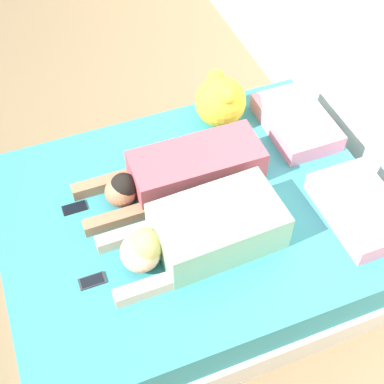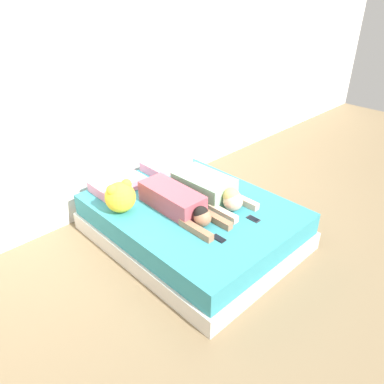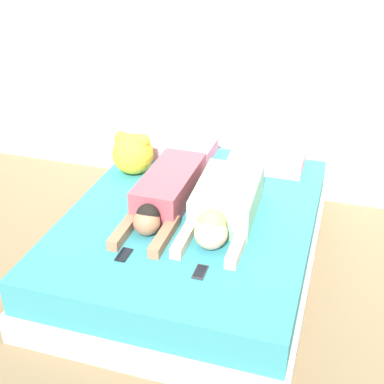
{
  "view_description": "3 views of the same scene",
  "coord_description": "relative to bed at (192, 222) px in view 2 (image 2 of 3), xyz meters",
  "views": [
    {
      "loc": [
        1.67,
        -0.65,
        2.75
      ],
      "look_at": [
        0.0,
        0.0,
        0.58
      ],
      "focal_mm": 50.0,
      "sensor_mm": 36.0,
      "label": 1
    },
    {
      "loc": [
        -2.32,
        -2.4,
        2.53
      ],
      "look_at": [
        0.0,
        0.0,
        0.58
      ],
      "focal_mm": 35.0,
      "sensor_mm": 36.0,
      "label": 2
    },
    {
      "loc": [
        0.91,
        -2.94,
        2.32
      ],
      "look_at": [
        0.0,
        0.0,
        0.58
      ],
      "focal_mm": 50.0,
      "sensor_mm": 36.0,
      "label": 3
    }
  ],
  "objects": [
    {
      "name": "wall_back",
      "position": [
        0.0,
        1.22,
        1.09
      ],
      "size": [
        12.0,
        0.06,
        2.6
      ],
      "color": "white",
      "rests_on": "ground_plane"
    },
    {
      "name": "plush_toy",
      "position": [
        -0.6,
        0.42,
        0.39
      ],
      "size": [
        0.31,
        0.31,
        0.33
      ],
      "color": "yellow",
      "rests_on": "bed"
    },
    {
      "name": "pillow_head_left",
      "position": [
        -0.36,
        0.83,
        0.28
      ],
      "size": [
        0.56,
        0.36,
        0.11
      ],
      "color": "pink",
      "rests_on": "bed"
    },
    {
      "name": "person_right",
      "position": [
        0.23,
        -0.04,
        0.33
      ],
      "size": [
        0.41,
        0.93,
        0.24
      ],
      "color": "#8CBF99",
      "rests_on": "bed"
    },
    {
      "name": "cell_phone_left",
      "position": [
        -0.24,
        -0.6,
        0.23
      ],
      "size": [
        0.07,
        0.13,
        0.01
      ],
      "color": "black",
      "rests_on": "bed"
    },
    {
      "name": "person_left",
      "position": [
        -0.19,
        0.01,
        0.32
      ],
      "size": [
        0.33,
        1.05,
        0.22
      ],
      "color": "#B24C59",
      "rests_on": "bed"
    },
    {
      "name": "bed",
      "position": [
        0.0,
        0.0,
        0.0
      ],
      "size": [
        1.67,
        2.14,
        0.43
      ],
      "color": "beige",
      "rests_on": "ground_plane"
    },
    {
      "name": "pillow_head_right",
      "position": [
        0.36,
        0.83,
        0.28
      ],
      "size": [
        0.56,
        0.36,
        0.11
      ],
      "color": "pink",
      "rests_on": "bed"
    },
    {
      "name": "cell_phone_right",
      "position": [
        0.24,
        -0.62,
        0.23
      ],
      "size": [
        0.07,
        0.13,
        0.01
      ],
      "color": "#2D2D33",
      "rests_on": "bed"
    },
    {
      "name": "ground_plane",
      "position": [
        0.0,
        0.0,
        -0.21
      ],
      "size": [
        12.0,
        12.0,
        0.0
      ],
      "primitive_type": "plane",
      "color": "#7F6B4C"
    }
  ]
}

